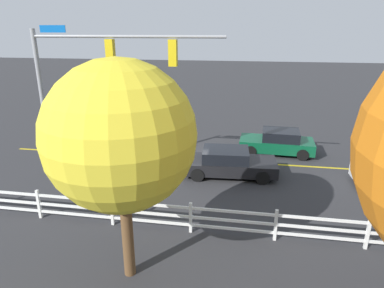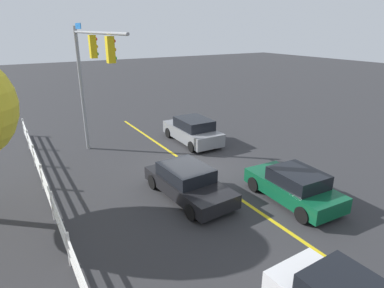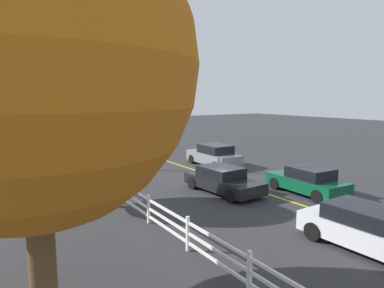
% 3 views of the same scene
% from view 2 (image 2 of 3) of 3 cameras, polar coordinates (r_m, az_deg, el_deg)
% --- Properties ---
extents(ground_plane, '(120.00, 120.00, 0.00)m').
position_cam_2_polar(ground_plane, '(16.65, 0.01, -4.00)').
color(ground_plane, '#2D2D30').
extents(lane_center_stripe, '(28.00, 0.16, 0.01)m').
position_cam_2_polar(lane_center_stripe, '(13.73, 8.73, -9.72)').
color(lane_center_stripe, gold).
rests_on(lane_center_stripe, ground_plane).
extents(signal_assembly, '(7.93, 0.37, 6.93)m').
position_cam_2_polar(signal_assembly, '(16.78, -17.50, 12.71)').
color(signal_assembly, gray).
rests_on(signal_assembly, ground_plane).
extents(car_0, '(4.53, 2.17, 1.32)m').
position_cam_2_polar(car_0, '(13.59, -0.74, -6.72)').
color(car_0, black).
rests_on(car_0, ground_plane).
extents(car_2, '(4.17, 2.07, 1.39)m').
position_cam_2_polar(car_2, '(13.85, 17.51, -7.06)').
color(car_2, '#0C4C2D').
rests_on(car_2, ground_plane).
extents(car_3, '(4.48, 2.04, 1.55)m').
position_cam_2_polar(car_3, '(19.94, 0.11, 2.37)').
color(car_3, slate).
rests_on(car_3, ground_plane).
extents(white_rail_fence, '(26.10, 0.10, 1.15)m').
position_cam_2_polar(white_rail_fence, '(11.83, -22.19, -12.96)').
color(white_rail_fence, white).
rests_on(white_rail_fence, ground_plane).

